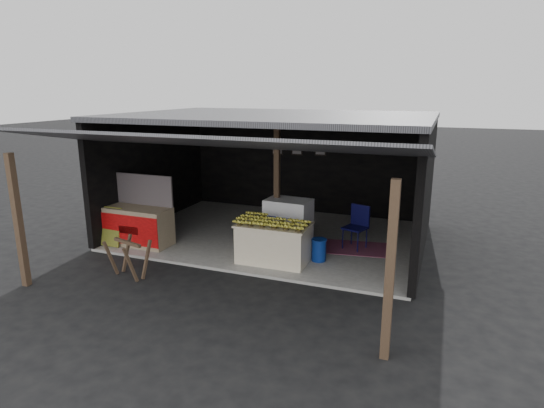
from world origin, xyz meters
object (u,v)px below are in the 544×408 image
at_px(banana_table, 274,243).
at_px(white_crate, 288,223).
at_px(neighbor_stall, 138,224).
at_px(plastic_chair, 358,223).
at_px(water_barrel, 319,250).
at_px(sawhorse, 128,255).

relative_size(banana_table, white_crate, 1.36).
height_order(neighbor_stall, plastic_chair, neighbor_stall).
bearing_deg(water_barrel, banana_table, -156.67).
bearing_deg(plastic_chair, water_barrel, -98.54).
xyz_separation_m(white_crate, sawhorse, (-2.35, -2.67, -0.14)).
bearing_deg(neighbor_stall, plastic_chair, 18.61).
distance_m(neighbor_stall, sawhorse, 1.85).
relative_size(white_crate, plastic_chair, 1.12).
height_order(sawhorse, water_barrel, sawhorse).
bearing_deg(plastic_chair, sawhorse, -121.22).
height_order(neighbor_stall, water_barrel, neighbor_stall).
bearing_deg(white_crate, sawhorse, -127.10).
xyz_separation_m(banana_table, neighbor_stall, (-3.34, -0.09, 0.07)).
bearing_deg(neighbor_stall, white_crate, 18.59).
distance_m(neighbor_stall, plastic_chair, 5.05).
xyz_separation_m(neighbor_stall, water_barrel, (4.21, 0.46, -0.26)).
bearing_deg(neighbor_stall, banana_table, 1.91).
xyz_separation_m(white_crate, plastic_chair, (1.49, 0.49, 0.03)).
xyz_separation_m(banana_table, white_crate, (-0.03, 1.00, 0.14)).
bearing_deg(white_crate, plastic_chair, 22.49).
height_order(neighbor_stall, sawhorse, neighbor_stall).
height_order(water_barrel, plastic_chair, plastic_chair).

